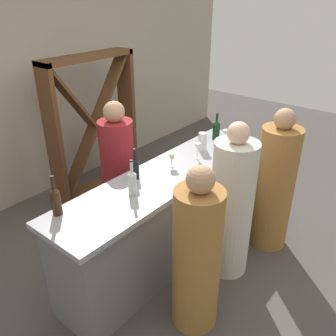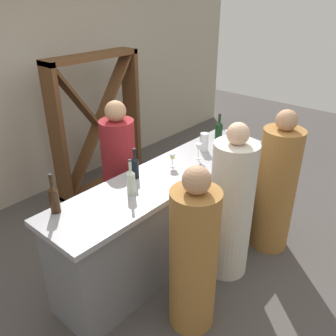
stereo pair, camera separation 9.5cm
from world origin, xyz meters
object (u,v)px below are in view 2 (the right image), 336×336
object	(u,v)px
wine_glass_near_right	(172,157)
person_right_guest	(276,188)
person_center_guest	(193,258)
person_server_behind	(120,177)
wine_bottle_second_right_dark_green	(219,130)
wine_glass_near_left	(228,134)
water_pitcher	(204,142)
wine_bottle_leftmost_amber_brown	(54,198)
wine_glass_near_center	(198,148)
wine_bottle_center_near_black	(135,167)
wine_bottle_second_left_clear_pale	(131,181)
wine_rack	(98,125)
person_left_guest	(231,209)

from	to	relation	value
wine_glass_near_right	person_right_guest	size ratio (longest dim) A/B	0.10
person_center_guest	person_server_behind	size ratio (longest dim) A/B	0.93
wine_bottle_second_right_dark_green	wine_glass_near_left	world-z (taller)	wine_bottle_second_right_dark_green
water_pitcher	person_center_guest	xyz separation A→B (m)	(-1.13, -0.74, -0.41)
wine_bottle_leftmost_amber_brown	wine_glass_near_center	size ratio (longest dim) A/B	1.97
water_pitcher	person_server_behind	xyz separation A→B (m)	(-0.69, 0.59, -0.35)
person_right_guest	person_server_behind	world-z (taller)	person_server_behind
water_pitcher	person_right_guest	xyz separation A→B (m)	(0.22, -0.76, -0.37)
wine_bottle_leftmost_amber_brown	wine_bottle_center_near_black	xyz separation A→B (m)	(0.79, -0.07, -0.01)
wine_bottle_second_left_clear_pale	wine_bottle_center_near_black	world-z (taller)	wine_bottle_second_left_clear_pale
wine_glass_near_center	water_pitcher	world-z (taller)	water_pitcher
wine_bottle_second_right_dark_green	wine_glass_near_right	distance (m)	0.86
wine_bottle_leftmost_amber_brown	person_center_guest	bearing A→B (deg)	-58.48
wine_rack	wine_glass_near_right	size ratio (longest dim) A/B	12.48
person_right_guest	wine_bottle_leftmost_amber_brown	bearing A→B (deg)	41.13
wine_bottle_second_left_clear_pale	wine_bottle_center_near_black	xyz separation A→B (m)	(0.22, 0.18, -0.01)
wine_rack	person_right_guest	size ratio (longest dim) A/B	1.19
wine_bottle_center_near_black	water_pitcher	xyz separation A→B (m)	(0.91, -0.11, -0.01)
person_left_guest	person_center_guest	distance (m)	0.73
wine_bottle_second_left_clear_pale	wine_bottle_second_right_dark_green	bearing A→B (deg)	4.25
wine_bottle_second_left_clear_pale	person_left_guest	distance (m)	0.98
wine_rack	wine_bottle_leftmost_amber_brown	world-z (taller)	wine_rack
person_center_guest	person_server_behind	world-z (taller)	person_server_behind
person_server_behind	wine_glass_near_right	bearing A→B (deg)	34.95
wine_rack	wine_bottle_leftmost_amber_brown	bearing A→B (deg)	-137.56
wine_bottle_center_near_black	wine_glass_near_right	bearing A→B (deg)	-15.16
wine_glass_near_right	person_left_guest	size ratio (longest dim) A/B	0.09
wine_bottle_second_left_clear_pale	person_left_guest	size ratio (longest dim) A/B	0.21
person_server_behind	wine_glass_near_left	bearing A→B (deg)	73.40
wine_bottle_leftmost_amber_brown	person_center_guest	distance (m)	1.16
wine_glass_near_right	water_pitcher	xyz separation A→B (m)	(0.51, -0.01, -0.00)
wine_rack	person_server_behind	size ratio (longest dim) A/B	1.17
person_center_guest	wine_glass_near_center	bearing A→B (deg)	-45.13
wine_bottle_center_near_black	person_left_guest	world-z (taller)	person_left_guest
water_pitcher	person_server_behind	world-z (taller)	person_server_behind
wine_glass_near_left	wine_glass_near_center	world-z (taller)	wine_glass_near_center
water_pitcher	person_server_behind	size ratio (longest dim) A/B	0.12
wine_glass_near_left	person_left_guest	world-z (taller)	person_left_guest
wine_bottle_second_left_clear_pale	wine_bottle_second_right_dark_green	distance (m)	1.47
wine_bottle_leftmost_amber_brown	person_center_guest	xyz separation A→B (m)	(0.56, -0.92, -0.43)
wine_bottle_leftmost_amber_brown	wine_glass_near_right	world-z (taller)	wine_bottle_leftmost_amber_brown
wine_bottle_second_left_clear_pale	person_left_guest	bearing A→B (deg)	-38.33
wine_bottle_second_right_dark_green	water_pitcher	world-z (taller)	wine_bottle_second_right_dark_green
wine_bottle_center_near_black	person_server_behind	world-z (taller)	person_server_behind
wine_bottle_second_left_clear_pale	wine_bottle_leftmost_amber_brown	bearing A→B (deg)	156.72
wine_rack	wine_bottle_center_near_black	bearing A→B (deg)	-117.07
wine_bottle_second_left_clear_pale	person_server_behind	world-z (taller)	person_server_behind
wine_glass_near_right	person_right_guest	distance (m)	1.13
wine_bottle_leftmost_amber_brown	wine_bottle_second_left_clear_pale	bearing A→B (deg)	-23.28
wine_bottle_second_right_dark_green	person_center_guest	distance (m)	1.73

